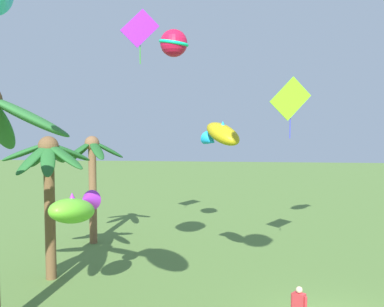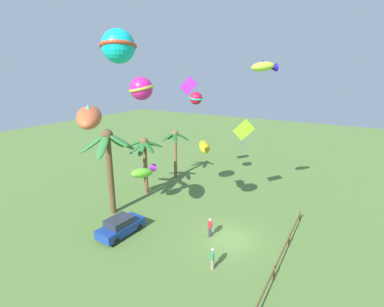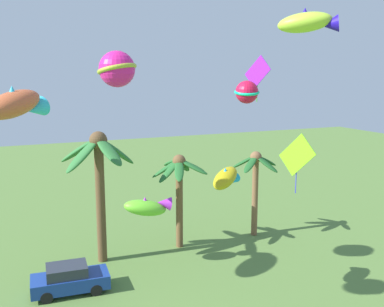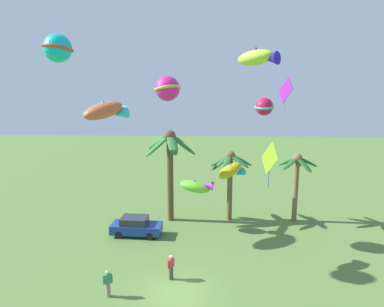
{
  "view_description": "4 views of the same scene",
  "coord_description": "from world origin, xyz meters",
  "px_view_note": "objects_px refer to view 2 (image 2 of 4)",
  "views": [
    {
      "loc": [
        -14.18,
        3.54,
        6.75
      ],
      "look_at": [
        2.2,
        5.07,
        5.56
      ],
      "focal_mm": 41.35,
      "sensor_mm": 36.0,
      "label": 1
    },
    {
      "loc": [
        -18.26,
        -7.42,
        12.59
      ],
      "look_at": [
        1.59,
        4.29,
        5.99
      ],
      "focal_mm": 26.49,
      "sensor_mm": 36.0,
      "label": 2
    },
    {
      "loc": [
        -6.46,
        -14.42,
        11.2
      ],
      "look_at": [
        1.91,
        5.01,
        7.38
      ],
      "focal_mm": 41.59,
      "sensor_mm": 36.0,
      "label": 3
    },
    {
      "loc": [
        1.6,
        -18.48,
        11.92
      ],
      "look_at": [
        0.73,
        4.46,
        7.28
      ],
      "focal_mm": 33.51,
      "sensor_mm": 36.0,
      "label": 4
    }
  ],
  "objects_px": {
    "spectator_0": "(210,228)",
    "spectator_1": "(213,259)",
    "kite_ball_7": "(118,46)",
    "palm_tree_0": "(175,143)",
    "palm_tree_2": "(108,152)",
    "kite_ball_0": "(196,98)",
    "kite_ball_3": "(141,88)",
    "palm_tree_1": "(145,151)",
    "kite_diamond_8": "(189,86)",
    "parked_car_0": "(121,226)",
    "kite_fish_5": "(144,172)",
    "kite_fish_2": "(264,67)",
    "kite_fish_1": "(89,117)",
    "kite_fish_4": "(204,147)",
    "kite_diamond_6": "(244,130)"
  },
  "relations": [
    {
      "from": "kite_ball_3",
      "to": "palm_tree_0",
      "type": "bearing_deg",
      "value": 21.12
    },
    {
      "from": "kite_fish_4",
      "to": "kite_diamond_6",
      "type": "xyz_separation_m",
      "value": [
        1.89,
        -2.92,
        1.45
      ]
    },
    {
      "from": "kite_fish_1",
      "to": "kite_diamond_6",
      "type": "xyz_separation_m",
      "value": [
        10.95,
        -6.65,
        -2.09
      ]
    },
    {
      "from": "parked_car_0",
      "to": "kite_fish_5",
      "type": "xyz_separation_m",
      "value": [
        4.74,
        1.42,
        2.89
      ]
    },
    {
      "from": "palm_tree_2",
      "to": "parked_car_0",
      "type": "bearing_deg",
      "value": -125.71
    },
    {
      "from": "spectator_1",
      "to": "kite_ball_7",
      "type": "xyz_separation_m",
      "value": [
        -3.44,
        3.8,
        13.03
      ]
    },
    {
      "from": "kite_ball_3",
      "to": "kite_diamond_6",
      "type": "bearing_deg",
      "value": -44.08
    },
    {
      "from": "kite_fish_4",
      "to": "parked_car_0",
      "type": "bearing_deg",
      "value": 152.32
    },
    {
      "from": "kite_fish_2",
      "to": "kite_ball_3",
      "type": "relative_size",
      "value": 0.81
    },
    {
      "from": "kite_ball_0",
      "to": "kite_diamond_8",
      "type": "height_order",
      "value": "kite_diamond_8"
    },
    {
      "from": "spectator_1",
      "to": "kite_ball_3",
      "type": "bearing_deg",
      "value": 70.72
    },
    {
      "from": "palm_tree_0",
      "to": "kite_diamond_8",
      "type": "height_order",
      "value": "kite_diamond_8"
    },
    {
      "from": "kite_ball_0",
      "to": "kite_diamond_8",
      "type": "bearing_deg",
      "value": 46.65
    },
    {
      "from": "kite_fish_5",
      "to": "kite_ball_7",
      "type": "height_order",
      "value": "kite_ball_7"
    },
    {
      "from": "kite_ball_7",
      "to": "spectator_1",
      "type": "bearing_deg",
      "value": -47.83
    },
    {
      "from": "palm_tree_0",
      "to": "kite_diamond_8",
      "type": "distance_m",
      "value": 7.8
    },
    {
      "from": "palm_tree_1",
      "to": "kite_diamond_8",
      "type": "distance_m",
      "value": 8.19
    },
    {
      "from": "kite_ball_0",
      "to": "kite_fish_4",
      "type": "xyz_separation_m",
      "value": [
        -2.3,
        -2.18,
        -3.99
      ]
    },
    {
      "from": "kite_ball_3",
      "to": "kite_diamond_6",
      "type": "distance_m",
      "value": 9.52
    },
    {
      "from": "palm_tree_2",
      "to": "spectator_0",
      "type": "height_order",
      "value": "palm_tree_2"
    },
    {
      "from": "palm_tree_0",
      "to": "kite_fish_5",
      "type": "height_order",
      "value": "palm_tree_0"
    },
    {
      "from": "kite_diamond_6",
      "to": "kite_fish_2",
      "type": "bearing_deg",
      "value": -121.56
    },
    {
      "from": "kite_diamond_6",
      "to": "kite_ball_0",
      "type": "bearing_deg",
      "value": 85.37
    },
    {
      "from": "palm_tree_2",
      "to": "kite_ball_3",
      "type": "distance_m",
      "value": 6.74
    },
    {
      "from": "kite_ball_3",
      "to": "kite_ball_7",
      "type": "relative_size",
      "value": 1.06
    },
    {
      "from": "kite_fish_1",
      "to": "kite_diamond_8",
      "type": "distance_m",
      "value": 13.25
    },
    {
      "from": "palm_tree_2",
      "to": "spectator_0",
      "type": "relative_size",
      "value": 4.98
    },
    {
      "from": "kite_ball_0",
      "to": "kite_ball_7",
      "type": "distance_m",
      "value": 13.64
    },
    {
      "from": "palm_tree_0",
      "to": "kite_fish_1",
      "type": "height_order",
      "value": "kite_fish_1"
    },
    {
      "from": "parked_car_0",
      "to": "kite_fish_2",
      "type": "relative_size",
      "value": 1.8
    },
    {
      "from": "spectator_1",
      "to": "kite_fish_4",
      "type": "height_order",
      "value": "kite_fish_4"
    },
    {
      "from": "kite_fish_1",
      "to": "kite_diamond_8",
      "type": "height_order",
      "value": "kite_diamond_8"
    },
    {
      "from": "spectator_1",
      "to": "kite_fish_2",
      "type": "relative_size",
      "value": 0.72
    },
    {
      "from": "palm_tree_0",
      "to": "palm_tree_2",
      "type": "xyz_separation_m",
      "value": [
        -10.78,
        -0.17,
        1.51
      ]
    },
    {
      "from": "spectator_0",
      "to": "kite_diamond_6",
      "type": "bearing_deg",
      "value": -3.47
    },
    {
      "from": "spectator_0",
      "to": "spectator_1",
      "type": "relative_size",
      "value": 1.0
    },
    {
      "from": "palm_tree_0",
      "to": "parked_car_0",
      "type": "bearing_deg",
      "value": -165.06
    },
    {
      "from": "spectator_0",
      "to": "kite_fish_2",
      "type": "relative_size",
      "value": 0.72
    },
    {
      "from": "palm_tree_0",
      "to": "palm_tree_2",
      "type": "relative_size",
      "value": 0.75
    },
    {
      "from": "palm_tree_2",
      "to": "kite_fish_2",
      "type": "height_order",
      "value": "kite_fish_2"
    },
    {
      "from": "kite_ball_3",
      "to": "kite_fish_5",
      "type": "xyz_separation_m",
      "value": [
        2.05,
        1.96,
        -7.77
      ]
    },
    {
      "from": "parked_car_0",
      "to": "kite_fish_4",
      "type": "xyz_separation_m",
      "value": [
        7.09,
        -3.72,
        5.49
      ]
    },
    {
      "from": "palm_tree_1",
      "to": "spectator_0",
      "type": "distance_m",
      "value": 11.38
    },
    {
      "from": "palm_tree_0",
      "to": "palm_tree_1",
      "type": "bearing_deg",
      "value": 179.5
    },
    {
      "from": "parked_car_0",
      "to": "spectator_1",
      "type": "relative_size",
      "value": 2.52
    },
    {
      "from": "kite_fish_2",
      "to": "kite_ball_7",
      "type": "bearing_deg",
      "value": 160.45
    },
    {
      "from": "kite_diamond_8",
      "to": "kite_fish_5",
      "type": "bearing_deg",
      "value": 170.73
    },
    {
      "from": "palm_tree_1",
      "to": "kite_fish_2",
      "type": "xyz_separation_m",
      "value": [
        0.33,
        -12.0,
        8.38
      ]
    },
    {
      "from": "palm_tree_1",
      "to": "kite_ball_0",
      "type": "xyz_separation_m",
      "value": [
        1.85,
        -5.1,
        5.58
      ]
    },
    {
      "from": "kite_fish_4",
      "to": "kite_fish_5",
      "type": "xyz_separation_m",
      "value": [
        -2.35,
        5.14,
        -2.6
      ]
    }
  ]
}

